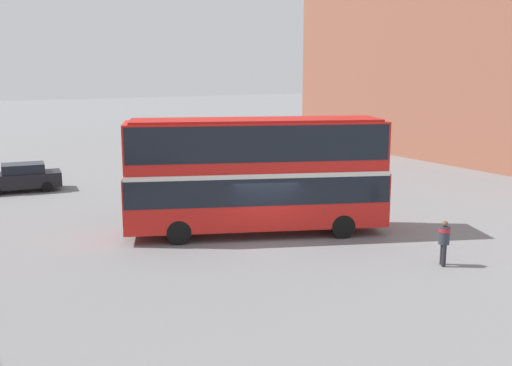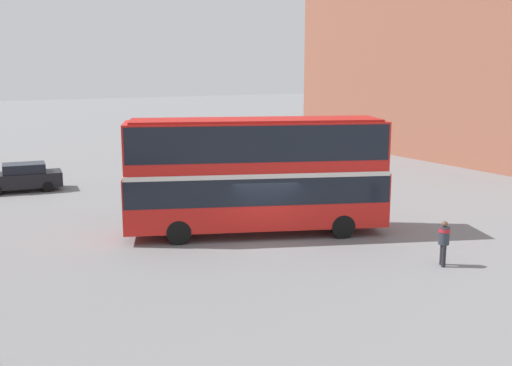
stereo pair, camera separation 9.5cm
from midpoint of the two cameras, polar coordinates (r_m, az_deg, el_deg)
ground_plane at (r=25.08m, az=0.59°, el=-5.57°), size 240.00×240.00×0.00m
building_row_right at (r=51.33m, az=20.15°, el=12.12°), size 10.11×34.12×17.52m
double_decker_bus at (r=25.57m, az=-0.10°, el=1.33°), size 11.29×6.57×5.01m
pedestrian_foreground at (r=22.84m, az=17.36°, el=-5.05°), size 0.57×0.57×1.69m
parked_car_kerb_near at (r=37.53m, az=-21.53°, el=0.49°), size 4.69×2.38×1.63m
parked_car_kerb_far at (r=39.44m, az=3.17°, el=1.64°), size 4.80×2.61×1.52m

